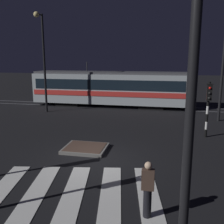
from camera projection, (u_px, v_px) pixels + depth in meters
The scene contains 11 objects.
ground_plane at pixel (96, 160), 11.76m from camera, with size 120.00×120.00×0.00m, color black.
rail_near at pixel (132, 108), 23.54m from camera, with size 80.00×0.12×0.03m, color #59595E.
rail_far at pixel (134, 106), 24.91m from camera, with size 80.00×0.12×0.03m, color #59595E.
crosswalk_zebra at pixel (73, 193), 8.90m from camera, with size 6.46×5.15×0.02m.
traffic_island at pixel (85, 148), 13.02m from camera, with size 2.10×1.79×0.18m.
traffic_light_corner_far_right at pixel (208, 101), 14.65m from camera, with size 0.36×0.42×3.21m.
street_lamp_trackside_right at pixel (224, 61), 17.87m from camera, with size 0.44×1.21×6.71m.
street_lamp_near_kerb at pixel (194, 80), 4.16m from camera, with size 0.44×1.21×6.54m.
street_lamp_trackside_left at pixel (42, 52), 20.96m from camera, with size 0.44×1.21×7.96m.
tram at pixel (109, 88), 24.32m from camera, with size 14.51×2.58×4.15m.
pedestrian_waiting_at_kerb at pixel (148, 189), 7.39m from camera, with size 0.36×0.24×1.71m.
Camera 1 is at (2.97, -10.67, 4.56)m, focal length 41.73 mm.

